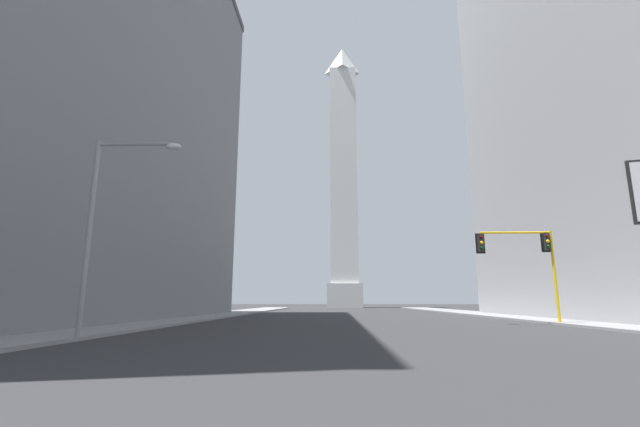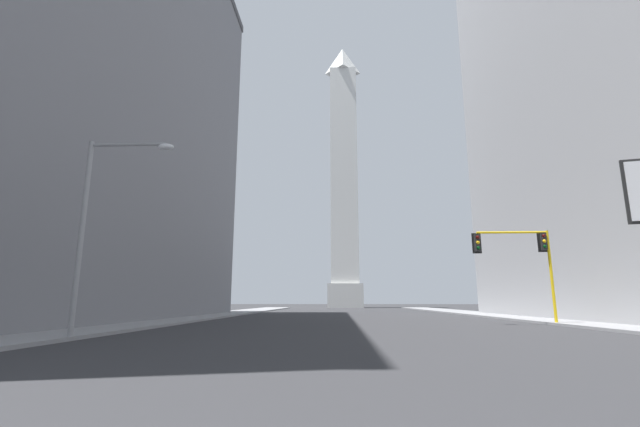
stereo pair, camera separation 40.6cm
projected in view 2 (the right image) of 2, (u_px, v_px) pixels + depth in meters
sidewalk_left at (181, 319)px, 33.71m from camera, size 5.00×112.39×0.15m
sidewalk_right at (543, 319)px, 32.60m from camera, size 5.00×112.39×0.15m
building_left at (12, 65)px, 33.60m from camera, size 25.02×47.15×39.26m
obelisk at (344, 175)px, 97.75m from camera, size 7.52×7.52×61.69m
traffic_light_mid_right at (524, 252)px, 27.26m from camera, size 4.94×0.51×5.89m
street_lamp at (99, 212)px, 16.91m from camera, size 3.53×0.36×7.86m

